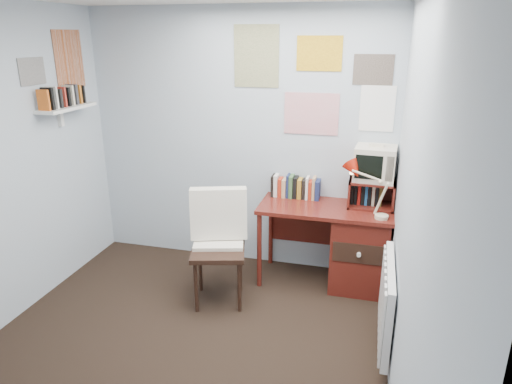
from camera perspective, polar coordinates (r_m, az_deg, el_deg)
ground at (r=3.53m, az=-10.68°, el=-20.61°), size 3.50×3.50×0.00m
back_wall at (r=4.47m, az=-2.19°, el=6.31°), size 3.00×0.02×2.50m
right_wall at (r=2.62m, az=18.69°, el=-4.01°), size 0.02×3.50×2.50m
desk at (r=4.31m, az=12.07°, el=-6.52°), size 1.20×0.55×0.76m
desk_chair at (r=3.95m, az=-4.75°, el=-7.38°), size 0.60×0.58×0.96m
desk_lamp at (r=3.94m, az=15.65°, el=-0.42°), size 0.35×0.33×0.41m
tv_riser at (r=4.23m, az=14.20°, el=-0.14°), size 0.40×0.30×0.25m
crt_tv at (r=4.17m, az=14.68°, el=3.70°), size 0.37×0.34×0.33m
book_row at (r=4.35m, az=5.89°, el=0.65°), size 0.60×0.14×0.22m
radiator at (r=3.49m, az=16.06°, el=-13.12°), size 0.09×0.80×0.60m
wall_shelf at (r=4.46m, az=-22.59°, el=9.70°), size 0.20×0.62×0.24m
posters_back at (r=4.22m, az=7.09°, el=13.69°), size 1.20×0.01×0.90m
posters_left at (r=4.48m, az=-24.21°, el=14.46°), size 0.01×0.70×0.60m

